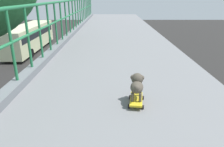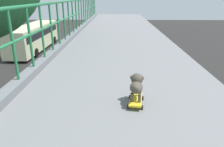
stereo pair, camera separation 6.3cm
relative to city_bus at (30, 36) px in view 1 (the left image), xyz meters
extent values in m
cylinder|color=#247A47|center=(8.51, -22.45, 3.94)|extent=(0.04, 0.04, 1.06)
cylinder|color=#247A47|center=(8.51, -21.81, 3.94)|extent=(0.04, 0.04, 1.06)
cylinder|color=#247A47|center=(8.51, -21.17, 3.94)|extent=(0.04, 0.04, 1.06)
cylinder|color=#247A47|center=(8.51, -20.53, 3.94)|extent=(0.04, 0.04, 1.06)
cylinder|color=#247A47|center=(8.51, -19.89, 3.94)|extent=(0.04, 0.04, 1.06)
cylinder|color=#247A47|center=(8.51, -19.25, 3.94)|extent=(0.04, 0.04, 1.06)
cylinder|color=#247A47|center=(8.51, -18.61, 3.94)|extent=(0.04, 0.04, 1.06)
cylinder|color=#247A47|center=(8.51, -17.97, 3.94)|extent=(0.04, 0.04, 1.06)
cylinder|color=#247A47|center=(8.51, -17.33, 3.94)|extent=(0.04, 0.04, 1.06)
cylinder|color=#247A47|center=(8.51, -16.69, 3.94)|extent=(0.04, 0.04, 1.06)
cylinder|color=#247A47|center=(8.51, -16.05, 3.94)|extent=(0.04, 0.04, 1.06)
cylinder|color=#247A47|center=(8.51, -15.41, 3.94)|extent=(0.04, 0.04, 1.06)
cylinder|color=#247A47|center=(8.51, -14.77, 3.94)|extent=(0.04, 0.04, 1.06)
cylinder|color=#247A47|center=(8.51, -14.13, 3.94)|extent=(0.04, 0.04, 1.06)
cylinder|color=#247A47|center=(8.51, -13.49, 3.94)|extent=(0.04, 0.04, 1.06)
cylinder|color=#247A47|center=(8.51, -12.85, 3.94)|extent=(0.04, 0.04, 1.06)
cylinder|color=#247A47|center=(8.51, -12.21, 3.94)|extent=(0.04, 0.04, 1.06)
cylinder|color=#247A47|center=(8.51, -11.57, 3.94)|extent=(0.04, 0.04, 1.06)
cylinder|color=#247A47|center=(8.51, -10.93, 3.94)|extent=(0.04, 0.04, 1.06)
cylinder|color=#247A47|center=(8.51, -10.29, 3.94)|extent=(0.04, 0.04, 1.06)
cylinder|color=black|center=(4.93, -16.91, -1.39)|extent=(0.22, 0.68, 0.68)
cube|color=beige|center=(0.00, 0.00, -0.08)|extent=(2.51, 11.47, 2.74)
cube|color=black|center=(0.00, 0.00, 0.40)|extent=(2.53, 10.56, 0.70)
cylinder|color=black|center=(1.20, 4.01, -1.25)|extent=(0.28, 0.96, 0.96)
cylinder|color=black|center=(-1.20, 4.01, -1.25)|extent=(0.28, 0.96, 0.96)
cylinder|color=black|center=(1.20, -3.16, -1.25)|extent=(0.28, 0.96, 0.96)
cylinder|color=black|center=(-1.20, -3.16, -1.25)|extent=(0.28, 0.96, 0.96)
cube|color=gold|center=(10.29, -22.97, 3.35)|extent=(0.21, 0.43, 0.02)
cylinder|color=black|center=(10.40, -22.85, 3.31)|extent=(0.03, 0.06, 0.05)
cylinder|color=black|center=(10.22, -22.83, 3.31)|extent=(0.03, 0.06, 0.05)
cylinder|color=black|center=(10.36, -23.12, 3.31)|extent=(0.03, 0.06, 0.05)
cylinder|color=black|center=(10.18, -23.09, 3.31)|extent=(0.03, 0.06, 0.05)
cylinder|color=#50473D|center=(10.35, -22.89, 3.42)|extent=(0.04, 0.04, 0.11)
cylinder|color=#50473D|center=(10.25, -22.87, 3.42)|extent=(0.04, 0.04, 0.11)
cylinder|color=#50473D|center=(10.33, -23.07, 3.42)|extent=(0.04, 0.04, 0.11)
cylinder|color=#50473D|center=(10.23, -23.06, 3.42)|extent=(0.04, 0.04, 0.11)
ellipsoid|color=#50473D|center=(10.29, -22.97, 3.52)|extent=(0.20, 0.27, 0.15)
sphere|color=#50473D|center=(10.31, -22.87, 3.60)|extent=(0.16, 0.16, 0.16)
ellipsoid|color=#4F3E46|center=(10.32, -22.80, 3.58)|extent=(0.06, 0.08, 0.05)
sphere|color=#50473D|center=(10.36, -22.88, 3.62)|extent=(0.07, 0.07, 0.07)
sphere|color=#50473D|center=(10.25, -22.86, 3.62)|extent=(0.07, 0.07, 0.07)
sphere|color=#50473D|center=(10.27, -23.10, 3.57)|extent=(0.07, 0.07, 0.07)
camera|label=1|loc=(9.97, -25.48, 4.64)|focal=34.04mm
camera|label=2|loc=(10.03, -25.48, 4.64)|focal=34.04mm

